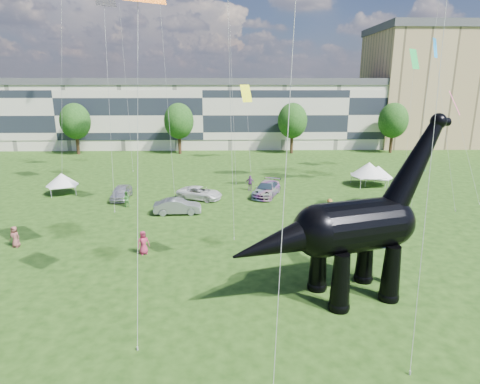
{
  "coord_description": "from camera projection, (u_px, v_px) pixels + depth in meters",
  "views": [
    {
      "loc": [
        -3.12,
        -18.26,
        12.11
      ],
      "look_at": [
        -2.44,
        8.0,
        5.0
      ],
      "focal_mm": 30.0,
      "sensor_mm": 36.0,
      "label": 1
    }
  ],
  "objects": [
    {
      "name": "ground",
      "position": [
        291.0,
        324.0,
        20.87
      ],
      "size": [
        220.0,
        220.0,
        0.0
      ],
      "primitive_type": "plane",
      "color": "#16330C",
      "rests_on": "ground"
    },
    {
      "name": "terrace_row",
      "position": [
        205.0,
        116.0,
        78.92
      ],
      "size": [
        78.0,
        11.0,
        12.0
      ],
      "primitive_type": "cube",
      "color": "beige",
      "rests_on": "ground"
    },
    {
      "name": "apartment_block",
      "position": [
        440.0,
        89.0,
        81.72
      ],
      "size": [
        28.0,
        18.0,
        22.0
      ],
      "primitive_type": "cube",
      "color": "tan",
      "rests_on": "ground"
    },
    {
      "name": "tree_far_left",
      "position": [
        75.0,
        118.0,
        69.61
      ],
      "size": [
        5.2,
        5.2,
        9.44
      ],
      "color": "#382314",
      "rests_on": "ground"
    },
    {
      "name": "tree_mid_left",
      "position": [
        179.0,
        118.0,
        70.06
      ],
      "size": [
        5.2,
        5.2,
        9.44
      ],
      "color": "#382314",
      "rests_on": "ground"
    },
    {
      "name": "tree_mid_right",
      "position": [
        292.0,
        118.0,
        70.56
      ],
      "size": [
        5.2,
        5.2,
        9.44
      ],
      "color": "#382314",
      "rests_on": "ground"
    },
    {
      "name": "tree_far_right",
      "position": [
        393.0,
        118.0,
        71.02
      ],
      "size": [
        5.2,
        5.2,
        9.44
      ],
      "color": "#382314",
      "rests_on": "ground"
    },
    {
      "name": "dinosaur_sculpture",
      "position": [
        348.0,
        230.0,
        22.62
      ],
      "size": [
        13.26,
        5.86,
        10.92
      ],
      "rotation": [
        0.0,
        0.0,
        0.3
      ],
      "color": "black",
      "rests_on": "ground"
    },
    {
      "name": "car_silver",
      "position": [
        121.0,
        192.0,
        43.29
      ],
      "size": [
        1.95,
        4.52,
        1.52
      ],
      "primitive_type": "imported",
      "rotation": [
        0.0,
        0.0,
        0.04
      ],
      "color": "silver",
      "rests_on": "ground"
    },
    {
      "name": "car_grey",
      "position": [
        178.0,
        206.0,
        38.41
      ],
      "size": [
        4.58,
        1.83,
        1.48
      ],
      "primitive_type": "imported",
      "rotation": [
        0.0,
        0.0,
        1.63
      ],
      "color": "gray",
      "rests_on": "ground"
    },
    {
      "name": "car_white",
      "position": [
        200.0,
        193.0,
        43.32
      ],
      "size": [
        5.44,
        4.02,
        1.37
      ],
      "primitive_type": "imported",
      "rotation": [
        0.0,
        0.0,
        1.17
      ],
      "color": "silver",
      "rests_on": "ground"
    },
    {
      "name": "car_dark",
      "position": [
        267.0,
        189.0,
        44.51
      ],
      "size": [
        4.04,
        5.95,
        1.6
      ],
      "primitive_type": "imported",
      "rotation": [
        0.0,
        0.0,
        -0.36
      ],
      "color": "#595960",
      "rests_on": "ground"
    },
    {
      "name": "gazebo_near",
      "position": [
        369.0,
        169.0,
        48.82
      ],
      "size": [
        4.46,
        4.46,
        2.91
      ],
      "rotation": [
        0.0,
        0.0,
        0.07
      ],
      "color": "silver",
      "rests_on": "ground"
    },
    {
      "name": "gazebo_far",
      "position": [
        378.0,
        172.0,
        48.95
      ],
      "size": [
        4.59,
        4.59,
        2.45
      ],
      "rotation": [
        0.0,
        0.0,
        -0.39
      ],
      "color": "white",
      "rests_on": "ground"
    },
    {
      "name": "gazebo_left",
      "position": [
        62.0,
        179.0,
        45.11
      ],
      "size": [
        4.55,
        4.55,
        2.4
      ],
      "rotation": [
        0.0,
        0.0,
        0.42
      ],
      "color": "silver",
      "rests_on": "ground"
    },
    {
      "name": "visitors",
      "position": [
        240.0,
        218.0,
        34.68
      ],
      "size": [
        52.68,
        45.02,
        1.89
      ],
      "color": "teal",
      "rests_on": "ground"
    }
  ]
}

